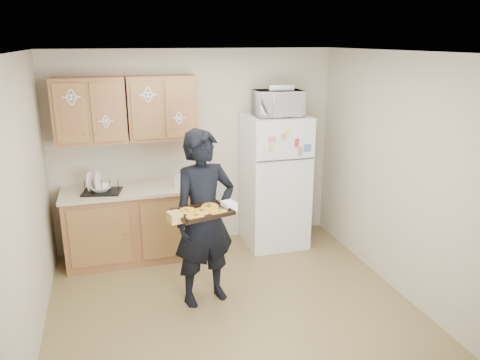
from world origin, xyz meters
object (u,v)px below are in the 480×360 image
refrigerator (275,181)px  baking_tray (203,213)px  person (205,219)px  microwave (278,103)px  dish_rack (101,186)px

refrigerator → baking_tray: refrigerator is taller
refrigerator → baking_tray: size_ratio=3.43×
person → microwave: bearing=28.7°
person → microwave: size_ratio=3.15×
refrigerator → microwave: (-0.00, -0.05, 1.01)m
person → microwave: (1.17, 1.10, 0.96)m
baking_tray → dish_rack: size_ratio=1.17×
baking_tray → microwave: size_ratio=0.87×
person → dish_rack: 1.50m
person → dish_rack: bearing=116.0°
person → baking_tray: bearing=-119.0°
baking_tray → refrigerator: bearing=34.7°
microwave → dish_rack: microwave is taller
refrigerator → microwave: microwave is taller
microwave → dish_rack: size_ratio=1.34×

